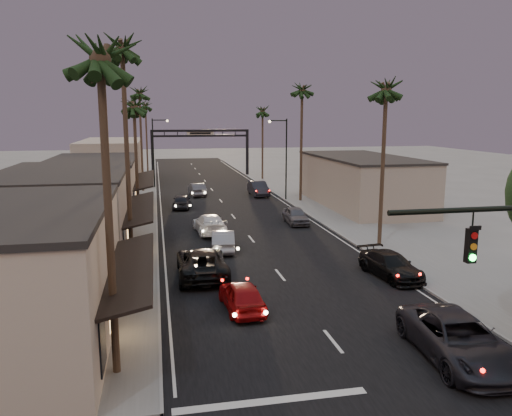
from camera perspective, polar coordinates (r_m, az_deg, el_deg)
name	(u,v)px	position (r m, az deg, el deg)	size (l,w,h in m)	color
ground	(229,211)	(49.69, -3.15, -0.30)	(200.00, 200.00, 0.00)	slate
road	(222,202)	(54.56, -3.91, 0.65)	(14.00, 120.00, 0.02)	black
sidewalk_left	(135,195)	(61.07, -13.65, 1.47)	(5.00, 92.00, 0.12)	slate
sidewalk_right	(289,190)	(63.20, 3.82, 2.04)	(5.00, 92.00, 0.12)	slate
storefront_near	(3,283)	(22.16, -26.90, -7.65)	(8.00, 12.00, 5.50)	#C5AF96
storefront_mid	(65,215)	(35.45, -21.00, -0.78)	(8.00, 14.00, 5.50)	gray
storefront_far	(93,187)	(51.13, -18.09, 2.34)	(8.00, 16.00, 5.00)	#C5AF96
storefront_dist	(112,161)	(73.84, -16.11, 5.15)	(8.00, 20.00, 6.00)	gray
building_right	(361,182)	(53.11, 11.97, 2.91)	(8.00, 18.00, 5.00)	gray
arch	(200,141)	(78.73, -6.37, 7.64)	(15.20, 0.40, 7.27)	black
streetlight_right	(284,153)	(55.25, 3.20, 6.34)	(2.13, 0.30, 9.00)	black
streetlight_left	(155,147)	(66.45, -11.43, 6.83)	(2.13, 0.30, 9.00)	black
palm_la	(99,45)	(17.56, -17.47, 17.33)	(3.20, 3.20, 13.20)	#38281C
palm_lb	(122,41)	(30.67, -15.10, 17.91)	(3.20, 3.20, 15.20)	#38281C
palm_lc	(134,102)	(44.39, -13.80, 11.73)	(3.20, 3.20, 12.20)	#38281C
palm_ld	(139,90)	(63.44, -13.21, 13.01)	(3.20, 3.20, 14.20)	#38281C
palm_ra	(387,83)	(35.96, 14.70, 13.65)	(3.20, 3.20, 13.20)	#38281C
palm_rb	(302,86)	(54.70, 5.30, 13.71)	(3.20, 3.20, 14.20)	#38281C
palm_rc	(263,108)	(74.00, 0.76, 11.35)	(3.20, 3.20, 12.20)	#38281C
palm_far	(145,103)	(86.38, -12.54, 11.62)	(3.20, 3.20, 13.20)	#38281C
oncoming_red	(242,296)	(24.34, -1.62, -9.97)	(1.70, 4.23, 1.44)	#940A0C
oncoming_pickup	(202,263)	(29.31, -6.21, -6.23)	(2.78, 6.03, 1.68)	black
oncoming_silver	(223,240)	(34.83, -3.79, -3.72)	(1.52, 4.37, 1.44)	gray
oncoming_white	(210,224)	(40.10, -5.32, -1.80)	(2.14, 5.26, 1.53)	white
oncoming_dgrey	(182,201)	(51.25, -8.50, 0.75)	(1.71, 4.25, 1.45)	black
oncoming_grey_far	(197,189)	(59.34, -6.76, 2.12)	(1.58, 4.54, 1.50)	#4B4B50
curbside_near	(458,339)	(21.11, 22.12, -13.68)	(2.80, 6.07, 1.69)	black
curbside_black	(391,265)	(30.12, 15.14, -6.33)	(2.00, 4.91, 1.43)	black
curbside_grey	(296,216)	(43.59, 4.56, -0.86)	(1.70, 4.23, 1.44)	#525157
curbside_far	(258,189)	(59.00, 0.26, 2.23)	(1.78, 5.11, 1.68)	black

